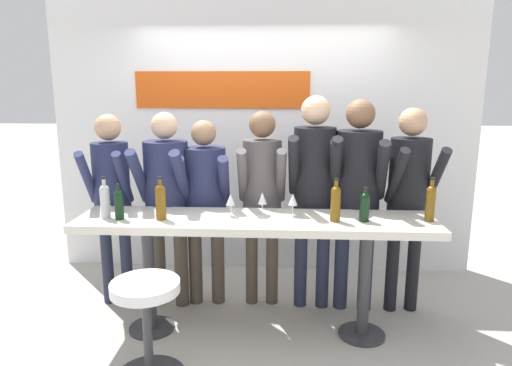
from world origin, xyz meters
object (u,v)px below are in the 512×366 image
object	(u,v)px
person_far_left	(112,188)
person_center_left	(205,193)
wine_bottle_0	(105,200)
wine_bottle_4	(431,201)
person_center	(262,187)
wine_bottle_1	(119,203)
wine_glass_0	(293,200)
wine_bottle_5	(365,205)
person_left	(167,189)
wine_bottle_2	(336,202)
wine_glass_2	(231,200)
tasting_table	(255,235)
person_right	(357,183)
person_far_right	(409,187)
wine_bottle_3	(161,200)
person_center_right	(314,179)
bar_stool	(147,315)

from	to	relation	value
person_far_left	person_center_left	size ratio (longest dim) A/B	1.03
wine_bottle_0	wine_bottle_4	distance (m)	2.40
person_center	wine_bottle_4	xyz separation A→B (m)	(1.25, -0.51, 0.02)
wine_bottle_1	wine_glass_0	world-z (taller)	wine_bottle_1
wine_bottle_1	wine_bottle_5	bearing A→B (deg)	1.75
person_left	person_center_left	size ratio (longest dim) A/B	1.04
wine_bottle_0	wine_bottle_2	xyz separation A→B (m)	(1.70, 0.02, 0.00)
person_far_left	wine_bottle_1	size ratio (longest dim) A/B	6.27
person_left	wine_glass_2	xyz separation A→B (m)	(0.59, -0.40, 0.02)
tasting_table	wine_bottle_4	xyz separation A→B (m)	(1.28, -0.00, 0.28)
person_right	person_far_right	xyz separation A→B (m)	(0.42, -0.00, -0.03)
tasting_table	person_far_left	bearing A→B (deg)	160.60
wine_bottle_3	wine_bottle_4	size ratio (longest dim) A/B	0.99
person_right	person_left	bearing A→B (deg)	-171.81
person_left	wine_bottle_2	xyz separation A→B (m)	(1.37, -0.49, 0.04)
person_far_right	wine_bottle_3	xyz separation A→B (m)	(-1.94, -0.52, -0.00)
person_far_right	wine_bottle_4	size ratio (longest dim) A/B	5.37
wine_bottle_0	wine_bottle_1	xyz separation A→B (m)	(0.11, -0.02, -0.02)
wine_bottle_1	wine_bottle_5	distance (m)	1.81
person_far_left	person_center_right	world-z (taller)	person_center_right
person_far_right	tasting_table	bearing A→B (deg)	-164.35
wine_bottle_0	wine_bottle_4	bearing A→B (deg)	1.58
wine_bottle_2	person_right	bearing A→B (deg)	64.94
person_center	person_center_right	xyz separation A→B (m)	(0.44, -0.04, 0.08)
person_far_left	person_left	bearing A→B (deg)	-4.67
wine_bottle_1	wine_glass_2	xyz separation A→B (m)	(0.82, 0.13, 0.00)
tasting_table	wine_glass_2	bearing A→B (deg)	169.51
tasting_table	bar_stool	size ratio (longest dim) A/B	3.90
wine_bottle_0	wine_bottle_1	distance (m)	0.12
person_center	wine_bottle_0	distance (m)	1.28
wine_bottle_1	wine_bottle_2	xyz separation A→B (m)	(1.59, 0.04, 0.02)
person_left	wine_bottle_2	world-z (taller)	person_left
wine_glass_0	wine_glass_2	distance (m)	0.47
tasting_table	wine_bottle_3	world-z (taller)	wine_bottle_3
person_center	wine_bottle_3	distance (m)	0.93
person_center_left	wine_bottle_2	size ratio (longest dim) A/B	5.07
person_center_left	person_center	distance (m)	0.50
wine_bottle_0	person_far_left	bearing A→B (deg)	105.74
person_center_right	wine_bottle_4	world-z (taller)	person_center_right
bar_stool	wine_bottle_2	size ratio (longest dim) A/B	2.14
wine_bottle_0	wine_bottle_5	xyz separation A→B (m)	(1.92, 0.03, -0.02)
person_right	wine_bottle_4	distance (m)	0.64
person_right	wine_bottle_4	bearing A→B (deg)	-36.57
person_center_right	wine_glass_2	size ratio (longest dim) A/B	10.39
person_left	wine_glass_0	world-z (taller)	person_left
person_left	wine_bottle_2	distance (m)	1.45
person_center	wine_bottle_0	xyz separation A→B (m)	(-1.14, -0.58, 0.02)
person_left	bar_stool	bearing A→B (deg)	-79.65
person_right	person_center_left	bearing A→B (deg)	-174.18
person_far_right	person_far_left	bearing A→B (deg)	175.90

